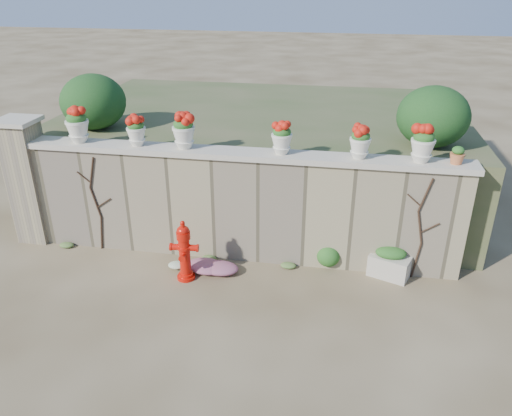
% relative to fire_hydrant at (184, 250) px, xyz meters
% --- Properties ---
extents(ground, '(80.00, 80.00, 0.00)m').
position_rel_fire_hydrant_xyz_m(ground, '(0.75, -0.85, -0.57)').
color(ground, brown).
rests_on(ground, ground).
extents(stone_wall, '(8.00, 0.40, 2.00)m').
position_rel_fire_hydrant_xyz_m(stone_wall, '(0.75, 0.95, 0.43)').
color(stone_wall, gray).
rests_on(stone_wall, ground).
extents(wall_cap, '(8.10, 0.52, 0.10)m').
position_rel_fire_hydrant_xyz_m(wall_cap, '(0.75, 0.95, 1.48)').
color(wall_cap, beige).
rests_on(wall_cap, stone_wall).
extents(gate_pillar, '(0.72, 0.72, 2.48)m').
position_rel_fire_hydrant_xyz_m(gate_pillar, '(-3.40, 0.95, 0.69)').
color(gate_pillar, gray).
rests_on(gate_pillar, ground).
extents(raised_fill, '(9.00, 6.00, 2.00)m').
position_rel_fire_hydrant_xyz_m(raised_fill, '(0.75, 4.15, 0.43)').
color(raised_fill, '#384C23').
rests_on(raised_fill, ground).
extents(back_shrub_left, '(1.30, 1.30, 1.10)m').
position_rel_fire_hydrant_xyz_m(back_shrub_left, '(-2.45, 2.15, 1.98)').
color(back_shrub_left, '#143814').
rests_on(back_shrub_left, raised_fill).
extents(back_shrub_right, '(1.30, 1.30, 1.10)m').
position_rel_fire_hydrant_xyz_m(back_shrub_right, '(4.15, 2.15, 1.98)').
color(back_shrub_right, '#143814').
rests_on(back_shrub_right, raised_fill).
extents(vine_left, '(0.60, 0.04, 1.91)m').
position_rel_fire_hydrant_xyz_m(vine_left, '(-1.92, 0.73, 0.42)').
color(vine_left, black).
rests_on(vine_left, ground).
extents(vine_right, '(0.60, 0.04, 1.91)m').
position_rel_fire_hydrant_xyz_m(vine_right, '(3.98, 0.73, 0.42)').
color(vine_right, black).
rests_on(vine_right, ground).
extents(fire_hydrant, '(0.49, 0.35, 1.13)m').
position_rel_fire_hydrant_xyz_m(fire_hydrant, '(0.00, 0.00, 0.00)').
color(fire_hydrant, red).
rests_on(fire_hydrant, ground).
extents(planter_box, '(0.79, 0.62, 0.57)m').
position_rel_fire_hydrant_xyz_m(planter_box, '(3.54, 0.70, -0.30)').
color(planter_box, beige).
rests_on(planter_box, ground).
extents(green_shrub, '(0.58, 0.52, 0.55)m').
position_rel_fire_hydrant_xyz_m(green_shrub, '(2.43, 0.70, -0.29)').
color(green_shrub, '#1E5119').
rests_on(green_shrub, ground).
extents(magenta_clump, '(0.87, 0.58, 0.23)m').
position_rel_fire_hydrant_xyz_m(magenta_clump, '(0.41, 0.29, -0.45)').
color(magenta_clump, '#CC2894').
rests_on(magenta_clump, ground).
extents(white_flowers, '(0.55, 0.44, 0.20)m').
position_rel_fire_hydrant_xyz_m(white_flowers, '(-0.18, 0.22, -0.47)').
color(white_flowers, white).
rests_on(white_flowers, ground).
extents(urn_pot_0, '(0.42, 0.42, 0.65)m').
position_rel_fire_hydrant_xyz_m(urn_pot_0, '(-2.19, 0.95, 1.85)').
color(urn_pot_0, silver).
rests_on(urn_pot_0, wall_cap).
extents(urn_pot_1, '(0.34, 0.34, 0.53)m').
position_rel_fire_hydrant_xyz_m(urn_pot_1, '(-1.07, 0.95, 1.79)').
color(urn_pot_1, silver).
rests_on(urn_pot_1, wall_cap).
extents(urn_pot_2, '(0.40, 0.40, 0.63)m').
position_rel_fire_hydrant_xyz_m(urn_pot_2, '(-0.19, 0.95, 1.84)').
color(urn_pot_2, silver).
rests_on(urn_pot_2, wall_cap).
extents(urn_pot_3, '(0.36, 0.36, 0.56)m').
position_rel_fire_hydrant_xyz_m(urn_pot_3, '(1.54, 0.95, 1.81)').
color(urn_pot_3, silver).
rests_on(urn_pot_3, wall_cap).
extents(urn_pot_4, '(0.36, 0.36, 0.56)m').
position_rel_fire_hydrant_xyz_m(urn_pot_4, '(2.85, 0.95, 1.81)').
color(urn_pot_4, silver).
rests_on(urn_pot_4, wall_cap).
extents(urn_pot_5, '(0.39, 0.39, 0.61)m').
position_rel_fire_hydrant_xyz_m(urn_pot_5, '(3.84, 0.95, 1.83)').
color(urn_pot_5, silver).
rests_on(urn_pot_5, wall_cap).
extents(terracotta_pot, '(0.24, 0.24, 0.28)m').
position_rel_fire_hydrant_xyz_m(terracotta_pot, '(4.40, 0.95, 1.66)').
color(terracotta_pot, '#C26A3B').
rests_on(terracotta_pot, wall_cap).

